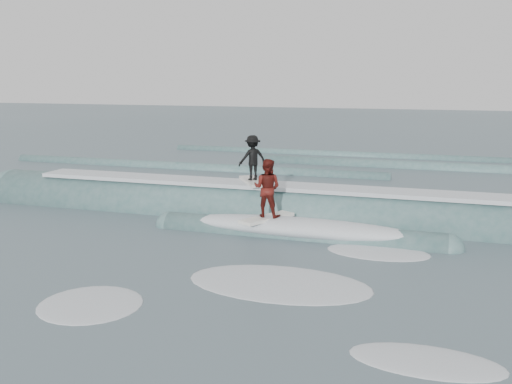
% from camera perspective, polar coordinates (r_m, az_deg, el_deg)
% --- Properties ---
extents(ground, '(160.00, 160.00, 0.00)m').
position_cam_1_polar(ground, '(16.34, -4.06, -6.25)').
color(ground, '#3C5057').
rests_on(ground, ground).
extents(breaking_wave, '(24.14, 3.94, 2.32)m').
position_cam_1_polar(breaking_wave, '(20.35, 1.19, -2.56)').
color(breaking_wave, '#3B6363').
rests_on(breaking_wave, ground).
extents(surfer_black, '(1.54, 1.98, 1.71)m').
position_cam_1_polar(surfer_black, '(20.38, -0.35, 3.21)').
color(surfer_black, silver).
rests_on(surfer_black, ground).
extents(surfer_red, '(1.44, 2.02, 1.96)m').
position_cam_1_polar(surfer_red, '(18.06, 1.11, 0.15)').
color(surfer_red, white).
rests_on(surfer_red, ground).
extents(whitewater, '(9.72, 7.95, 0.10)m').
position_cam_1_polar(whitewater, '(13.73, 2.15, -9.72)').
color(whitewater, silver).
rests_on(whitewater, ground).
extents(far_swells, '(36.22, 8.65, 0.80)m').
position_cam_1_polar(far_swells, '(32.91, 8.16, 2.62)').
color(far_swells, '#3B6363').
rests_on(far_swells, ground).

